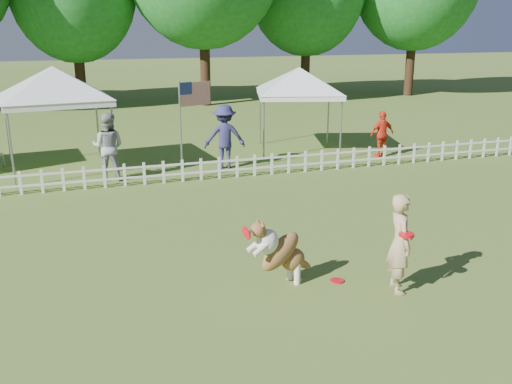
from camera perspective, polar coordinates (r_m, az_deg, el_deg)
ground at (r=9.12m, az=5.48°, el=-9.96°), size 120.00×120.00×0.00m
picket_fence at (r=15.32m, az=-4.61°, el=2.34°), size 22.00×0.08×0.60m
handler at (r=9.11m, az=14.19°, el=-4.99°), size 0.49×0.65×1.59m
dog at (r=9.09m, az=2.55°, el=-5.94°), size 1.19×0.64×1.17m
frisbee_on_turf at (r=9.53m, az=8.12°, el=-8.78°), size 0.26×0.26×0.02m
canopy_tent_left at (r=16.82m, az=-19.25°, el=6.70°), size 3.09×3.09×2.86m
canopy_tent_right at (r=18.57m, az=4.25°, el=8.10°), size 3.13×3.13×2.65m
flag_pole at (r=15.09m, az=-7.53°, el=6.00°), size 0.98×0.47×2.64m
spectator_a at (r=15.66m, az=-14.56°, el=4.41°), size 1.05×0.94×1.79m
spectator_b at (r=16.43m, az=-3.16°, el=5.55°), size 1.26×0.83×1.83m
spectator_c at (r=18.27m, az=12.49°, el=5.68°), size 0.88×0.45×1.44m
tree_center_left at (r=30.00m, az=-17.73°, el=17.50°), size 6.00×6.00×9.80m
tree_right at (r=32.41m, az=5.11°, el=18.59°), size 6.20×6.20×10.40m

